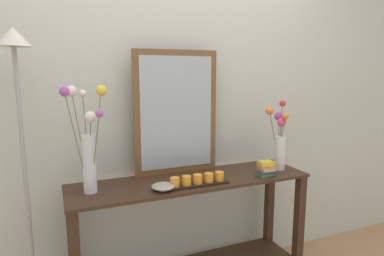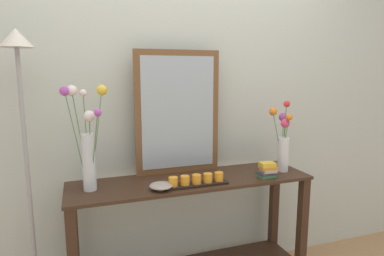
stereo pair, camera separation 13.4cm
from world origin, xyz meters
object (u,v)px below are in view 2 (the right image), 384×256
at_px(mirror_leaning, 178,113).
at_px(book_stack, 268,170).
at_px(candle_tray, 197,181).
at_px(decorative_bowl, 161,186).
at_px(floor_lamp, 24,134).
at_px(tall_vase_left, 88,140).
at_px(console_table, 192,228).
at_px(vase_right, 283,140).

distance_m(mirror_leaning, book_stack, 0.70).
xyz_separation_m(mirror_leaning, book_stack, (0.52, -0.30, -0.37)).
bearing_deg(mirror_leaning, candle_tray, -84.96).
relative_size(decorative_bowl, book_stack, 1.15).
bearing_deg(floor_lamp, tall_vase_left, -12.38).
bearing_deg(mirror_leaning, book_stack, -29.78).
bearing_deg(floor_lamp, candle_tray, -12.40).
bearing_deg(candle_tray, console_table, 84.33).
bearing_deg(vase_right, book_stack, -150.45).
relative_size(mirror_leaning, floor_lamp, 0.47).
xyz_separation_m(console_table, mirror_leaning, (-0.04, 0.18, 0.75)).
height_order(tall_vase_left, candle_tray, tall_vase_left).
bearing_deg(console_table, mirror_leaning, 101.96).
bearing_deg(decorative_bowl, console_table, 27.54).
bearing_deg(vase_right, mirror_leaning, 164.22).
relative_size(mirror_leaning, tall_vase_left, 1.35).
relative_size(mirror_leaning, candle_tray, 2.11).
bearing_deg(decorative_bowl, floor_lamp, 163.83).
height_order(mirror_leaning, candle_tray, mirror_leaning).
bearing_deg(decorative_bowl, candle_tray, 0.65).
height_order(vase_right, floor_lamp, floor_lamp).
bearing_deg(mirror_leaning, console_table, -78.04).
height_order(tall_vase_left, book_stack, tall_vase_left).
height_order(console_table, decorative_bowl, decorative_bowl).
bearing_deg(console_table, floor_lamp, 174.66).
relative_size(tall_vase_left, decorative_bowl, 4.37).
bearing_deg(book_stack, mirror_leaning, 150.22).
xyz_separation_m(mirror_leaning, decorative_bowl, (-0.20, -0.30, -0.39)).
distance_m(candle_tray, decorative_bowl, 0.22).
distance_m(tall_vase_left, vase_right, 1.29).
bearing_deg(book_stack, decorative_bowl, -179.74).
relative_size(mirror_leaning, book_stack, 6.78).
bearing_deg(floor_lamp, book_stack, -8.19).
bearing_deg(tall_vase_left, floor_lamp, 167.62).
height_order(console_table, tall_vase_left, tall_vase_left).
bearing_deg(tall_vase_left, candle_tray, -12.41).
relative_size(console_table, decorative_bowl, 11.14).
xyz_separation_m(vase_right, candle_tray, (-0.67, -0.10, -0.19)).
relative_size(candle_tray, book_stack, 3.22).
height_order(console_table, vase_right, vase_right).
bearing_deg(book_stack, tall_vase_left, 173.09).
distance_m(mirror_leaning, floor_lamp, 0.93).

